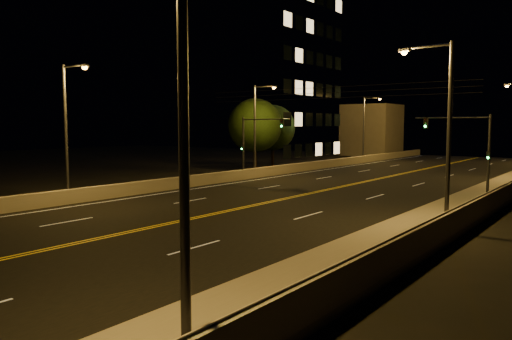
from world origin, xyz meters
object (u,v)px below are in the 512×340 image
Objects in this scene: streetlight_0 at (172,119)px; traffic_signal_left at (252,140)px; streetlight_5 at (257,124)px; tree_0 at (255,125)px; tree_1 at (273,128)px; streetlight_6 at (366,125)px; traffic_signal_right at (473,145)px; streetlight_4 at (68,124)px; building_tower at (237,52)px; streetlight_1 at (443,123)px.

traffic_signal_left is at bearing 124.68° from streetlight_0.
tree_0 is at bearing 128.70° from streetlight_5.
tree_0 is 1.06× the size of tree_1.
traffic_signal_right is (19.86, -26.76, -1.43)m from streetlight_6.
streetlight_4 is at bearing -93.74° from traffic_signal_left.
streetlight_5 reaches higher than tree_1.
building_tower reaches higher than tree_1.
traffic_signal_left is 15.57m from tree_1.
traffic_signal_left is at bearing -87.52° from streetlight_6.
tree_0 reaches higher than traffic_signal_left.
streetlight_0 is 0.28× the size of building_tower.
tree_0 is (-3.99, -19.48, -0.12)m from streetlight_6.
streetlight_6 is at bearing 92.48° from traffic_signal_left.
traffic_signal_left is 0.18× the size of building_tower.
streetlight_1 is at bearing 90.00° from streetlight_0.
traffic_signal_right is at bearing -53.41° from streetlight_6.
streetlight_6 is at bearing 126.59° from traffic_signal_right.
streetlight_6 is 26.82m from traffic_signal_left.
tree_1 is (-7.30, 13.71, 1.04)m from traffic_signal_left.
streetlight_6 is 14.42m from tree_1.
traffic_signal_left is (-20.26, 29.29, -1.43)m from streetlight_0.
streetlight_6 is at bearing 64.76° from tree_1.
streetlight_5 reaches higher than traffic_signal_left.
streetlight_0 is at bearing -28.44° from streetlight_4.
building_tower is at bearing 132.06° from traffic_signal_left.
streetlight_1 is at bearing -39.54° from building_tower.
traffic_signal_right is at bearing 93.04° from streetlight_0.
streetlight_0 is at bearing -86.96° from traffic_signal_right.
streetlight_4 is at bearing -78.92° from tree_1.
streetlight_1 is at bearing -61.25° from streetlight_6.
building_tower is 13.71m from tree_1.
traffic_signal_left is (-20.26, 12.28, -1.43)m from streetlight_1.
tree_0 is at bearing 142.42° from streetlight_1.
streetlight_1 is (0.00, 17.00, 0.00)m from streetlight_0.
streetlight_5 is 6.38m from tree_0.
streetlight_0 is 1.11× the size of tree_0.
traffic_signal_right is 24.98m from tree_0.
streetlight_5 is at bearing -46.10° from building_tower.
building_tower reaches higher than streetlight_6.
streetlight_1 is 22.09m from streetlight_4.
traffic_signal_left is at bearing -63.23° from streetlight_5.
tree_1 is at bearing 122.67° from streetlight_0.
tree_1 reaches higher than traffic_signal_left.
streetlight_6 is 19.89m from tree_0.
streetlight_4 is at bearing 151.56° from streetlight_0.
streetlight_4 is 1.54× the size of traffic_signal_left.
tree_0 is (-23.86, 7.28, 1.32)m from traffic_signal_right.
streetlight_5 is (-21.42, 31.58, 0.00)m from streetlight_0.
streetlight_0 is at bearing -55.20° from tree_0.
streetlight_1 is 1.00× the size of streetlight_6.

